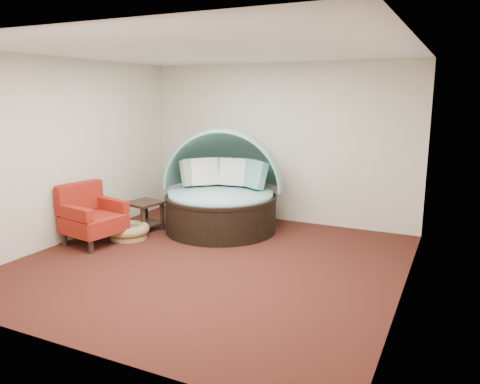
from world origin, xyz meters
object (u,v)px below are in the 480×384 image
at_px(red_armchair, 91,216).
at_px(side_table, 144,212).
at_px(pet_basket, 129,231).
at_px(canopy_daybed, 222,183).

distance_m(red_armchair, side_table, 0.97).
bearing_deg(red_armchair, side_table, 81.03).
relative_size(red_armchair, side_table, 1.50).
distance_m(pet_basket, side_table, 0.51).
distance_m(canopy_daybed, red_armchair, 2.16).
height_order(red_armchair, side_table, red_armchair).
bearing_deg(red_armchair, canopy_daybed, 57.24).
relative_size(pet_basket, side_table, 1.26).
bearing_deg(side_table, pet_basket, -86.00).
bearing_deg(side_table, red_armchair, -108.57).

